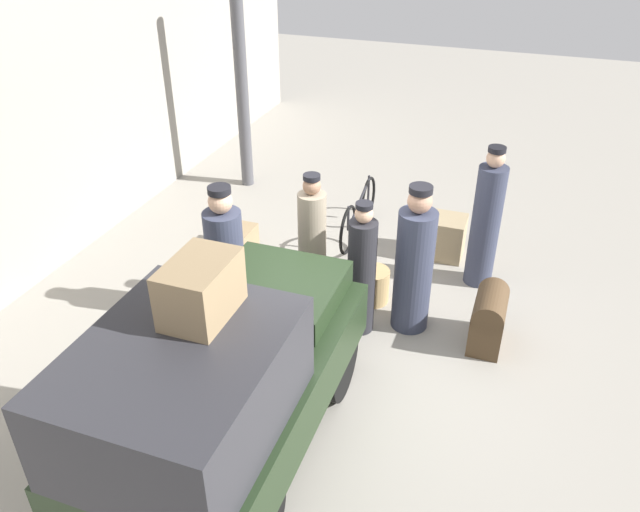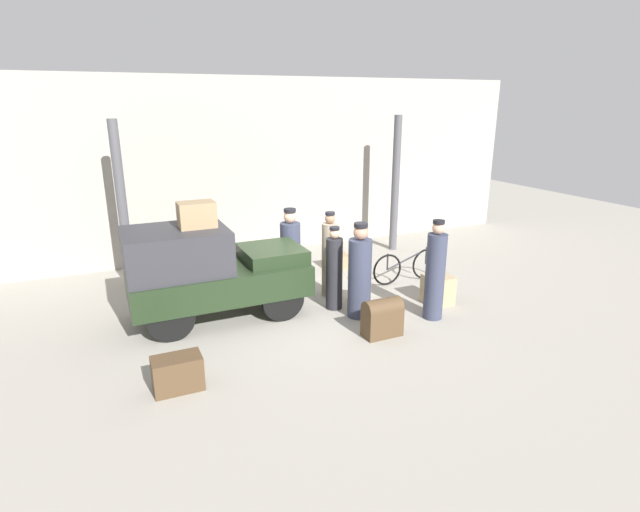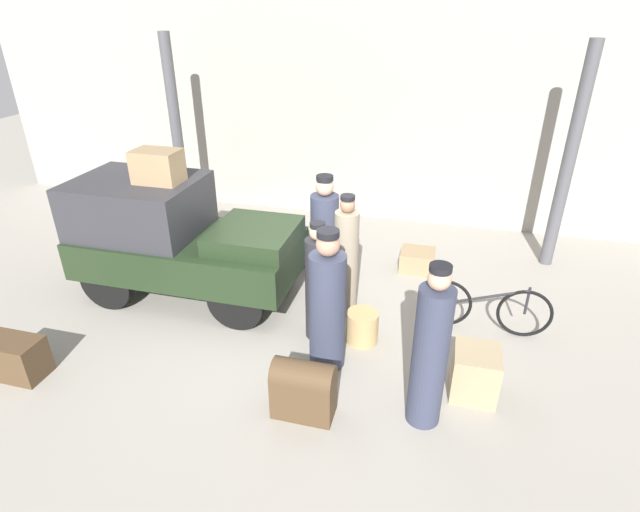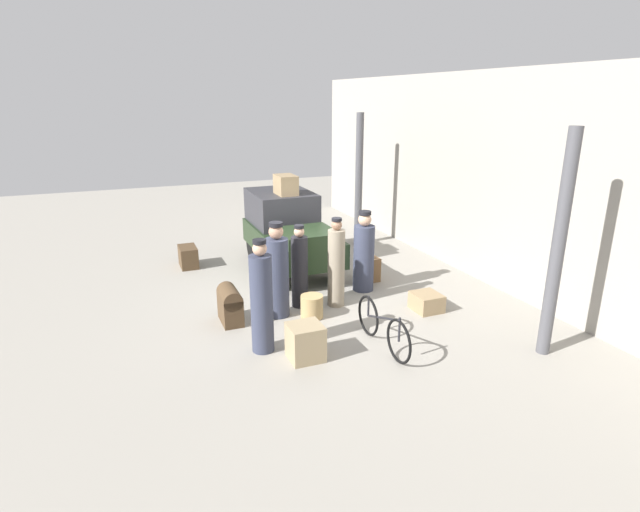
% 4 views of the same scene
% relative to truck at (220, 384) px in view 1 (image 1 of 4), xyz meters
% --- Properties ---
extents(ground_plane, '(30.00, 30.00, 0.00)m').
position_rel_truck_xyz_m(ground_plane, '(2.02, -0.29, -0.95)').
color(ground_plane, gray).
extents(station_building_facade, '(16.00, 0.15, 4.50)m').
position_rel_truck_xyz_m(station_building_facade, '(2.02, 3.79, 1.30)').
color(station_building_facade, gray).
rests_on(station_building_facade, ground).
extents(canopy_pillar_right, '(0.20, 0.20, 3.56)m').
position_rel_truck_xyz_m(canopy_pillar_right, '(5.57, 2.45, 0.83)').
color(canopy_pillar_right, '#4C4C51').
rests_on(canopy_pillar_right, ground).
extents(truck, '(3.23, 1.53, 1.76)m').
position_rel_truck_xyz_m(truck, '(0.00, 0.00, 0.00)').
color(truck, black).
rests_on(truck, ground).
extents(bicycle, '(1.73, 0.04, 0.75)m').
position_rel_truck_xyz_m(bicycle, '(4.45, 0.11, -0.59)').
color(bicycle, black).
rests_on(bicycle, ground).
extents(wicker_basket, '(0.42, 0.42, 0.44)m').
position_rel_truck_xyz_m(wicker_basket, '(2.91, -0.54, -0.74)').
color(wicker_basket, tan).
rests_on(wicker_basket, ground).
extents(porter_carrying_trunk, '(0.33, 0.33, 1.77)m').
position_rel_truck_xyz_m(porter_carrying_trunk, '(2.54, 0.12, -0.13)').
color(porter_carrying_trunk, gray).
rests_on(porter_carrying_trunk, ground).
extents(porter_standing_middle, '(0.36, 0.36, 1.88)m').
position_rel_truck_xyz_m(porter_standing_middle, '(3.80, -1.73, -0.08)').
color(porter_standing_middle, '#33384C').
rests_on(porter_standing_middle, ground).
extents(porter_lifting_near_truck, '(0.43, 0.43, 1.81)m').
position_rel_truck_xyz_m(porter_lifting_near_truck, '(2.57, -1.09, -0.13)').
color(porter_lifting_near_truck, '#33384C').
rests_on(porter_lifting_near_truck, ground).
extents(conductor_in_dark_uniform, '(0.44, 0.44, 1.72)m').
position_rel_truck_xyz_m(conductor_in_dark_uniform, '(2.01, 0.99, -0.18)').
color(conductor_in_dark_uniform, '#33384C').
rests_on(conductor_in_dark_uniform, ground).
extents(porter_with_bicycle, '(0.32, 0.32, 1.64)m').
position_rel_truck_xyz_m(porter_with_bicycle, '(2.31, -0.55, -0.19)').
color(porter_with_bicycle, '#232328').
rests_on(porter_with_bicycle, ground).
extents(trunk_large_brown, '(0.50, 0.53, 0.58)m').
position_rel_truck_xyz_m(trunk_large_brown, '(4.32, -1.19, -0.66)').
color(trunk_large_brown, '#9E8966').
rests_on(trunk_large_brown, ground).
extents(suitcase_small_leather, '(0.66, 0.35, 0.68)m').
position_rel_truck_xyz_m(suitcase_small_leather, '(2.54, -1.99, -0.60)').
color(suitcase_small_leather, '#4C3823').
rests_on(suitcase_small_leather, ground).
extents(trunk_wicker_pale, '(0.55, 0.50, 0.34)m').
position_rel_truck_xyz_m(trunk_wicker_pale, '(3.44, 1.64, -0.78)').
color(trunk_wicker_pale, '#937A56').
rests_on(trunk_wicker_pale, ground).
extents(trunk_umber_medium, '(0.42, 0.37, 0.54)m').
position_rel_truck_xyz_m(trunk_umber_medium, '(1.54, 1.38, -0.69)').
color(trunk_umber_medium, brown).
rests_on(trunk_umber_medium, ground).
extents(trunk_on_truck_roof, '(0.64, 0.43, 0.45)m').
position_rel_truck_xyz_m(trunk_on_truck_roof, '(-0.12, -0.00, 1.04)').
color(trunk_on_truck_roof, '#937A56').
rests_on(trunk_on_truck_roof, truck).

